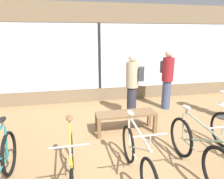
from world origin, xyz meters
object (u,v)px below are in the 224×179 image
(bicycle_right, at_px, (197,150))
(bicycle_left, at_px, (72,166))
(display_bench, at_px, (126,116))
(customer_near_rack, at_px, (133,84))
(bicycle_center, at_px, (137,157))
(customer_by_window, at_px, (167,77))

(bicycle_right, bearing_deg, bicycle_left, 178.90)
(display_bench, xyz_separation_m, customer_near_rack, (0.42, 0.85, 0.56))
(bicycle_center, relative_size, bicycle_right, 0.95)
(customer_near_rack, bearing_deg, bicycle_right, -82.00)
(customer_near_rack, bearing_deg, customer_by_window, 19.15)
(bicycle_right, relative_size, customer_by_window, 0.97)
(bicycle_right, relative_size, customer_near_rack, 1.00)
(bicycle_right, bearing_deg, bicycle_center, 177.63)
(display_bench, xyz_separation_m, customer_by_window, (1.64, 1.28, 0.59))
(customer_near_rack, bearing_deg, bicycle_center, -105.66)
(bicycle_left, xyz_separation_m, bicycle_center, (1.01, 0.00, 0.00))
(customer_by_window, bearing_deg, display_bench, -142.10)
(bicycle_right, bearing_deg, customer_by_window, 73.15)
(bicycle_left, bearing_deg, bicycle_right, -1.10)
(bicycle_left, height_order, customer_by_window, customer_by_window)
(bicycle_left, bearing_deg, bicycle_center, 0.20)
(bicycle_center, bearing_deg, bicycle_right, -2.37)
(bicycle_left, bearing_deg, display_bench, 51.16)
(display_bench, distance_m, customer_near_rack, 1.10)
(bicycle_center, xyz_separation_m, customer_near_rack, (0.68, 2.42, 0.57))
(bicycle_center, distance_m, customer_by_window, 3.47)
(bicycle_center, height_order, display_bench, bicycle_center)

